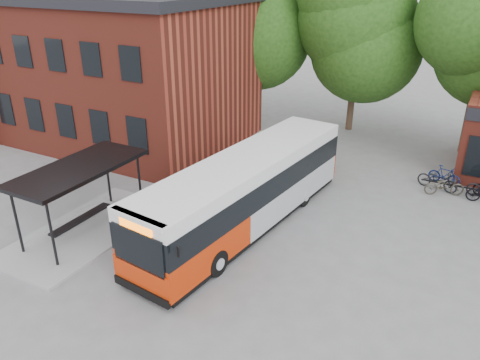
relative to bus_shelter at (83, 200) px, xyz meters
The scene contains 10 objects.
ground 4.83m from the bus_shelter, 12.53° to the left, with size 100.00×100.00×0.00m, color slate.
station_building 13.42m from the bus_shelter, 130.36° to the left, with size 18.40×10.40×8.50m, color maroon, non-canonical shape.
bus_shelter is the anchor object (origin of this frame).
bike_rail 17.67m from the bus_shelter, 38.61° to the left, with size 5.20×0.10×0.38m, color black, non-canonical shape.
tree_0 17.54m from the bus_shelter, 95.04° to the left, with size 7.92×7.92×11.00m, color #1D4211, non-canonical shape.
tree_1 19.19m from the bus_shelter, 73.01° to the left, with size 7.92×7.92×10.40m, color #1D4211, non-canonical shape.
city_bus 6.47m from the bus_shelter, 33.02° to the left, with size 2.55×11.96×3.04m, color red, non-canonical shape.
bicycle_0 16.20m from the bus_shelter, 42.63° to the left, with size 0.67×1.92×1.01m, color black.
bicycle_1 16.92m from the bus_shelter, 44.13° to the left, with size 0.44×1.57×0.95m, color navy.
bicycle_2 16.15m from the bus_shelter, 40.43° to the left, with size 0.63×1.81×0.95m, color #443E33.
Camera 1 is at (8.75, -12.49, 9.81)m, focal length 35.00 mm.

